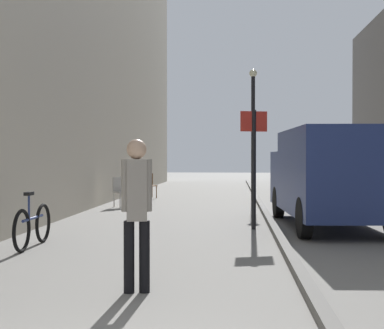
{
  "coord_description": "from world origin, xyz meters",
  "views": [
    {
      "loc": [
        0.72,
        -2.98,
        1.57
      ],
      "look_at": [
        -0.5,
        12.86,
        1.35
      ],
      "focal_mm": 50.77,
      "sensor_mm": 36.0,
      "label": 1
    }
  ],
  "objects_px": {
    "lamp_post": "(253,125)",
    "cafe_chair_by_doorway": "(149,184)",
    "delivery_van": "(328,175)",
    "street_sign_post": "(254,158)",
    "pedestrian_main_foreground": "(137,204)",
    "bicycle_leaning": "(33,226)",
    "cafe_chair_near_window": "(121,190)"
  },
  "relations": [
    {
      "from": "delivery_van",
      "to": "lamp_post",
      "type": "distance_m",
      "value": 7.73
    },
    {
      "from": "pedestrian_main_foreground",
      "to": "lamp_post",
      "type": "bearing_deg",
      "value": 70.41
    },
    {
      "from": "pedestrian_main_foreground",
      "to": "cafe_chair_near_window",
      "type": "distance_m",
      "value": 10.92
    },
    {
      "from": "delivery_van",
      "to": "cafe_chair_near_window",
      "type": "xyz_separation_m",
      "value": [
        -5.67,
        4.43,
        -0.63
      ]
    },
    {
      "from": "lamp_post",
      "to": "bicycle_leaning",
      "type": "distance_m",
      "value": 11.7
    },
    {
      "from": "delivery_van",
      "to": "lamp_post",
      "type": "bearing_deg",
      "value": 97.71
    },
    {
      "from": "cafe_chair_near_window",
      "to": "bicycle_leaning",
      "type": "bearing_deg",
      "value": 48.01
    },
    {
      "from": "delivery_van",
      "to": "lamp_post",
      "type": "height_order",
      "value": "lamp_post"
    },
    {
      "from": "cafe_chair_near_window",
      "to": "cafe_chair_by_doorway",
      "type": "bearing_deg",
      "value": -136.57
    },
    {
      "from": "bicycle_leaning",
      "to": "lamp_post",
      "type": "bearing_deg",
      "value": 67.63
    },
    {
      "from": "cafe_chair_by_doorway",
      "to": "lamp_post",
      "type": "bearing_deg",
      "value": 132.32
    },
    {
      "from": "street_sign_post",
      "to": "cafe_chair_by_doorway",
      "type": "xyz_separation_m",
      "value": [
        -3.7,
        8.86,
        -1.0
      ]
    },
    {
      "from": "street_sign_post",
      "to": "cafe_chair_near_window",
      "type": "bearing_deg",
      "value": -67.13
    },
    {
      "from": "bicycle_leaning",
      "to": "cafe_chair_near_window",
      "type": "relative_size",
      "value": 1.88
    },
    {
      "from": "street_sign_post",
      "to": "pedestrian_main_foreground",
      "type": "bearing_deg",
      "value": 58.77
    },
    {
      "from": "cafe_chair_near_window",
      "to": "cafe_chair_by_doorway",
      "type": "height_order",
      "value": "same"
    },
    {
      "from": "delivery_van",
      "to": "lamp_post",
      "type": "relative_size",
      "value": 1.12
    },
    {
      "from": "lamp_post",
      "to": "cafe_chair_by_doorway",
      "type": "bearing_deg",
      "value": 167.36
    },
    {
      "from": "lamp_post",
      "to": "delivery_van",
      "type": "bearing_deg",
      "value": -79.2
    },
    {
      "from": "pedestrian_main_foreground",
      "to": "bicycle_leaning",
      "type": "bearing_deg",
      "value": 116.55
    },
    {
      "from": "pedestrian_main_foreground",
      "to": "lamp_post",
      "type": "height_order",
      "value": "lamp_post"
    },
    {
      "from": "pedestrian_main_foreground",
      "to": "lamp_post",
      "type": "distance_m",
      "value": 13.87
    },
    {
      "from": "bicycle_leaning",
      "to": "street_sign_post",
      "type": "bearing_deg",
      "value": 33.63
    },
    {
      "from": "delivery_van",
      "to": "cafe_chair_by_doorway",
      "type": "relative_size",
      "value": 5.68
    },
    {
      "from": "pedestrian_main_foreground",
      "to": "street_sign_post",
      "type": "bearing_deg",
      "value": 62.69
    },
    {
      "from": "street_sign_post",
      "to": "bicycle_leaning",
      "type": "distance_m",
      "value": 4.9
    },
    {
      "from": "bicycle_leaning",
      "to": "cafe_chair_near_window",
      "type": "bearing_deg",
      "value": 89.52
    },
    {
      "from": "delivery_van",
      "to": "bicycle_leaning",
      "type": "distance_m",
      "value": 6.52
    },
    {
      "from": "street_sign_post",
      "to": "cafe_chair_by_doorway",
      "type": "relative_size",
      "value": 2.77
    },
    {
      "from": "bicycle_leaning",
      "to": "cafe_chair_near_window",
      "type": "xyz_separation_m",
      "value": [
        -0.06,
        7.66,
        0.17
      ]
    },
    {
      "from": "cafe_chair_by_doorway",
      "to": "street_sign_post",
      "type": "bearing_deg",
      "value": 77.63
    },
    {
      "from": "pedestrian_main_foreground",
      "to": "delivery_van",
      "type": "distance_m",
      "value": 7.0
    }
  ]
}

